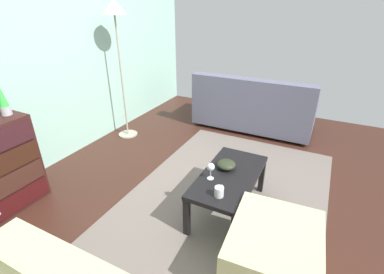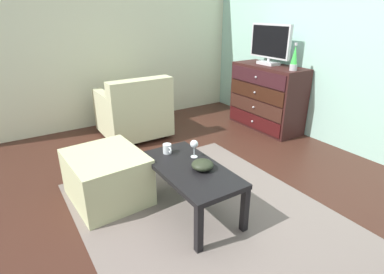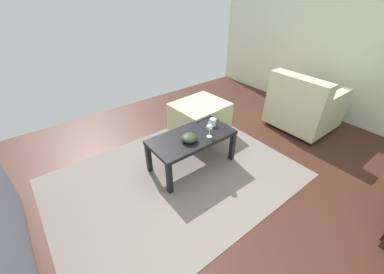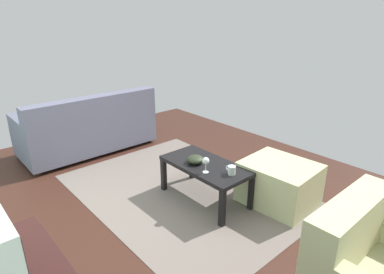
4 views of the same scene
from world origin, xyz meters
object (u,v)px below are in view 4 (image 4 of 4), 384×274
object	(u,v)px
wine_glass	(206,161)
mug	(231,170)
couch_large	(89,129)
bowl_decorative	(195,159)
ottoman	(279,183)
coffee_table	(205,169)

from	to	relation	value
wine_glass	mug	distance (m)	0.26
couch_large	wine_glass	bearing A→B (deg)	-174.73
wine_glass	couch_large	size ratio (longest dim) A/B	0.09
wine_glass	couch_large	bearing A→B (deg)	5.27
wine_glass	mug	xyz separation A→B (m)	(-0.19, -0.16, -0.07)
bowl_decorative	couch_large	xyz separation A→B (m)	(1.96, 0.27, -0.12)
bowl_decorative	ottoman	world-z (taller)	bowl_decorative
coffee_table	wine_glass	size ratio (longest dim) A/B	6.05
couch_large	ottoman	distance (m)	2.73
coffee_table	ottoman	distance (m)	0.77
mug	wine_glass	bearing A→B (deg)	39.63
ottoman	couch_large	bearing A→B (deg)	18.35
coffee_table	bowl_decorative	bearing A→B (deg)	37.85
bowl_decorative	ottoman	distance (m)	0.90
bowl_decorative	mug	bearing A→B (deg)	-167.36
mug	couch_large	xyz separation A→B (m)	(2.37, 0.36, -0.12)
mug	bowl_decorative	xyz separation A→B (m)	(0.41, 0.09, -0.00)
coffee_table	ottoman	size ratio (longest dim) A/B	1.36
bowl_decorative	ottoman	bearing A→B (deg)	-136.79
coffee_table	ottoman	world-z (taller)	ottoman
wine_glass	bowl_decorative	bearing A→B (deg)	-16.42
wine_glass	mug	size ratio (longest dim) A/B	1.38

